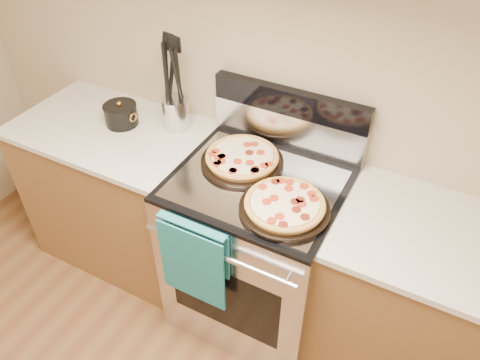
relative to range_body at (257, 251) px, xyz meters
The scene contains 17 objects.
wall_back 0.97m from the range_body, 90.00° to the left, with size 4.00×4.00×0.00m, color tan.
range_body is the anchor object (origin of this frame).
oven_window 0.34m from the range_body, 90.00° to the right, with size 0.56×0.01×0.40m, color black.
cooktop 0.46m from the range_body, ahead, with size 0.76×0.68×0.02m, color black.
backsplash_lower 0.64m from the range_body, 90.00° to the left, with size 0.76×0.06×0.18m, color silver.
backsplash_upper 0.77m from the range_body, 90.00° to the left, with size 0.76×0.06×0.12m, color black.
oven_handle 0.51m from the range_body, 90.00° to the right, with size 0.03×0.03×0.70m, color silver.
dish_towel 0.47m from the range_body, 107.74° to the right, with size 0.32×0.05×0.42m, color #1B5E87, non-canonical shape.
foil_sheet 0.47m from the range_body, 90.00° to the right, with size 0.70×0.55×0.01m, color gray.
cabinet_left 0.88m from the range_body, behind, with size 1.00×0.62×0.88m, color brown.
countertop_left 0.99m from the range_body, behind, with size 1.02×0.64×0.03m, color beige.
cabinet_right 0.88m from the range_body, ahead, with size 1.00×0.62×0.88m, color brown.
countertop_right 0.99m from the range_body, ahead, with size 1.02×0.64×0.03m, color beige.
pepperoni_pizza_back 0.52m from the range_body, 150.13° to the left, with size 0.38×0.38×0.05m, color #BB8139, non-canonical shape.
pepperoni_pizza_front 0.55m from the range_body, 35.84° to the right, with size 0.37×0.37×0.05m, color #BB8139, non-canonical shape.
utensil_crock 0.81m from the range_body, 161.00° to the left, with size 0.14×0.14×0.17m, color silver.
saucepan 0.99m from the range_body, behind, with size 0.17×0.17×0.10m, color black.
Camera 1 is at (0.67, 0.20, 2.25)m, focal length 35.00 mm.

